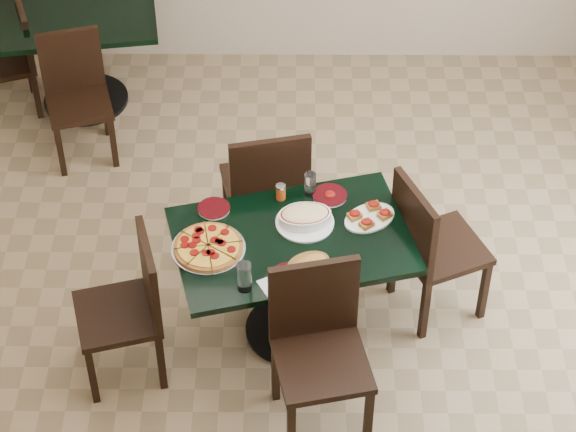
{
  "coord_description": "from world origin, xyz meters",
  "views": [
    {
      "loc": [
        -0.01,
        -4.32,
        4.95
      ],
      "look_at": [
        -0.04,
        0.0,
        0.89
      ],
      "focal_mm": 70.0,
      "sensor_mm": 36.0,
      "label": 1
    }
  ],
  "objects_px": {
    "chair_far": "(267,186)",
    "pepperoni_pizza": "(208,247)",
    "main_table": "(292,262)",
    "chair_near": "(318,339)",
    "lasagna_casserole": "(305,217)",
    "back_table": "(77,40)",
    "chair_left": "(132,302)",
    "bruschetta_platter": "(370,216)",
    "chair_right": "(429,242)",
    "back_chair_near": "(76,89)",
    "back_chair_left": "(15,54)",
    "bread_basket": "(308,266)"
  },
  "relations": [
    {
      "from": "main_table",
      "to": "chair_near",
      "type": "xyz_separation_m",
      "value": [
        0.14,
        -0.55,
        -0.0
      ]
    },
    {
      "from": "back_table",
      "to": "chair_far",
      "type": "distance_m",
      "value": 2.06
    },
    {
      "from": "bread_basket",
      "to": "main_table",
      "type": "bearing_deg",
      "value": 80.17
    },
    {
      "from": "chair_left",
      "to": "bread_basket",
      "type": "bearing_deg",
      "value": 75.41
    },
    {
      "from": "chair_near",
      "to": "chair_right",
      "type": "height_order",
      "value": "chair_near"
    },
    {
      "from": "bruschetta_platter",
      "to": "chair_right",
      "type": "bearing_deg",
      "value": -28.93
    },
    {
      "from": "chair_far",
      "to": "lasagna_casserole",
      "type": "relative_size",
      "value": 3.14
    },
    {
      "from": "pepperoni_pizza",
      "to": "back_chair_left",
      "type": "bearing_deg",
      "value": 124.0
    },
    {
      "from": "back_table",
      "to": "main_table",
      "type": "bearing_deg",
      "value": -63.98
    },
    {
      "from": "back_chair_left",
      "to": "chair_far",
      "type": "bearing_deg",
      "value": 30.96
    },
    {
      "from": "back_table",
      "to": "chair_left",
      "type": "relative_size",
      "value": 1.31
    },
    {
      "from": "chair_left",
      "to": "back_chair_near",
      "type": "xyz_separation_m",
      "value": [
        -0.58,
        1.93,
        -0.03
      ]
    },
    {
      "from": "main_table",
      "to": "bruschetta_platter",
      "type": "distance_m",
      "value": 0.49
    },
    {
      "from": "pepperoni_pizza",
      "to": "bread_basket",
      "type": "height_order",
      "value": "bread_basket"
    },
    {
      "from": "chair_near",
      "to": "bread_basket",
      "type": "relative_size",
      "value": 3.51
    },
    {
      "from": "chair_left",
      "to": "back_chair_left",
      "type": "bearing_deg",
      "value": -171.03
    },
    {
      "from": "chair_right",
      "to": "chair_far",
      "type": "bearing_deg",
      "value": 40.29
    },
    {
      "from": "bread_basket",
      "to": "bruschetta_platter",
      "type": "height_order",
      "value": "bread_basket"
    },
    {
      "from": "chair_far",
      "to": "bruschetta_platter",
      "type": "height_order",
      "value": "chair_far"
    },
    {
      "from": "chair_far",
      "to": "back_chair_left",
      "type": "relative_size",
      "value": 1.24
    },
    {
      "from": "pepperoni_pizza",
      "to": "lasagna_casserole",
      "type": "xyz_separation_m",
      "value": [
        0.51,
        0.21,
        0.03
      ]
    },
    {
      "from": "chair_near",
      "to": "chair_left",
      "type": "height_order",
      "value": "chair_near"
    },
    {
      "from": "chair_left",
      "to": "bruschetta_platter",
      "type": "xyz_separation_m",
      "value": [
        1.28,
        0.41,
        0.25
      ]
    },
    {
      "from": "chair_far",
      "to": "pepperoni_pizza",
      "type": "bearing_deg",
      "value": 55.64
    },
    {
      "from": "back_chair_near",
      "to": "bread_basket",
      "type": "bearing_deg",
      "value": -67.4
    },
    {
      "from": "back_table",
      "to": "bread_basket",
      "type": "bearing_deg",
      "value": -65.35
    },
    {
      "from": "main_table",
      "to": "back_chair_left",
      "type": "bearing_deg",
      "value": 117.93
    },
    {
      "from": "main_table",
      "to": "chair_near",
      "type": "relative_size",
      "value": 1.42
    },
    {
      "from": "chair_right",
      "to": "chair_left",
      "type": "distance_m",
      "value": 1.68
    },
    {
      "from": "back_table",
      "to": "chair_right",
      "type": "relative_size",
      "value": 1.26
    },
    {
      "from": "chair_right",
      "to": "chair_near",
      "type": "bearing_deg",
      "value": 115.38
    },
    {
      "from": "chair_left",
      "to": "back_table",
      "type": "bearing_deg",
      "value": 179.37
    },
    {
      "from": "chair_left",
      "to": "lasagna_casserole",
      "type": "height_order",
      "value": "chair_left"
    },
    {
      "from": "lasagna_casserole",
      "to": "chair_far",
      "type": "bearing_deg",
      "value": 104.48
    },
    {
      "from": "back_table",
      "to": "back_chair_left",
      "type": "bearing_deg",
      "value": 179.78
    },
    {
      "from": "bread_basket",
      "to": "chair_near",
      "type": "bearing_deg",
      "value": -109.13
    },
    {
      "from": "back_table",
      "to": "back_chair_near",
      "type": "xyz_separation_m",
      "value": [
        0.06,
        -0.52,
        -0.03
      ]
    },
    {
      "from": "back_chair_near",
      "to": "back_chair_left",
      "type": "relative_size",
      "value": 1.08
    },
    {
      "from": "chair_near",
      "to": "bruschetta_platter",
      "type": "xyz_separation_m",
      "value": [
        0.28,
        0.7,
        0.21
      ]
    },
    {
      "from": "chair_right",
      "to": "back_chair_near",
      "type": "distance_m",
      "value": 2.65
    },
    {
      "from": "main_table",
      "to": "bruschetta_platter",
      "type": "relative_size",
      "value": 3.87
    },
    {
      "from": "chair_far",
      "to": "main_table",
      "type": "bearing_deg",
      "value": 91.37
    },
    {
      "from": "chair_far",
      "to": "back_chair_near",
      "type": "xyz_separation_m",
      "value": [
        -1.28,
        1.04,
        -0.08
      ]
    },
    {
      "from": "chair_far",
      "to": "lasagna_casserole",
      "type": "xyz_separation_m",
      "value": [
        0.22,
        -0.51,
        0.23
      ]
    },
    {
      "from": "chair_left",
      "to": "pepperoni_pizza",
      "type": "distance_m",
      "value": 0.51
    },
    {
      "from": "main_table",
      "to": "chair_near",
      "type": "distance_m",
      "value": 0.57
    },
    {
      "from": "main_table",
      "to": "chair_right",
      "type": "relative_size",
      "value": 1.47
    },
    {
      "from": "bruschetta_platter",
      "to": "back_chair_near",
      "type": "bearing_deg",
      "value": 106.68
    },
    {
      "from": "back_chair_near",
      "to": "back_chair_left",
      "type": "bearing_deg",
      "value": 121.85
    },
    {
      "from": "bread_basket",
      "to": "back_chair_left",
      "type": "bearing_deg",
      "value": 101.62
    }
  ]
}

